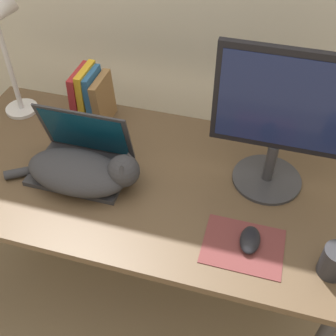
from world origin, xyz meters
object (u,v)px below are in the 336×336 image
Objects in this scene: cat at (83,172)px; computer_mouse at (250,240)px; mug at (336,262)px; desk_lamp at (3,37)px; laptop at (82,159)px; external_monitor at (281,119)px; book_row at (92,97)px.

cat is 0.58m from computer_mouse.
mug is at bearing -8.72° from cat.
desk_lamp reaches higher than mug.
external_monitor is at bearing 10.54° from laptop.
external_monitor is (0.60, 0.19, 0.21)m from cat.
cat is 3.93× the size of mug.
laptop reaches higher than cat.
desk_lamp reaches higher than laptop.
cat is 0.95× the size of external_monitor.
external_monitor reaches higher than cat.
cat is at bearing -72.24° from book_row.
book_row is (-0.11, 0.35, 0.05)m from cat.
external_monitor is 4.12× the size of mug.
laptop is at bearing -32.11° from desk_lamp.
mug is (0.92, -0.47, -0.06)m from book_row.
desk_lamp is (-0.96, 0.38, 0.33)m from computer_mouse.
desk_lamp is (-0.28, -0.06, 0.24)m from book_row.
book_row is 1.04m from mug.
book_row is at bearing 167.28° from external_monitor.
laptop is at bearing -75.05° from book_row.
cat is 0.94× the size of desk_lamp.
laptop is at bearing 167.06° from mug.
cat is at bearing -162.43° from external_monitor.
mug is (0.81, -0.12, -0.01)m from cat.
external_monitor is at bearing -12.72° from book_row.
laptop is 0.63m from computer_mouse.
external_monitor is at bearing 17.57° from cat.
desk_lamp is (-0.39, 0.29, 0.29)m from cat.
desk_lamp is (-0.35, 0.22, 0.30)m from laptop.
desk_lamp is 4.20× the size of mug.
cat is at bearing 170.98° from computer_mouse.
laptop is 1.45× the size of book_row.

